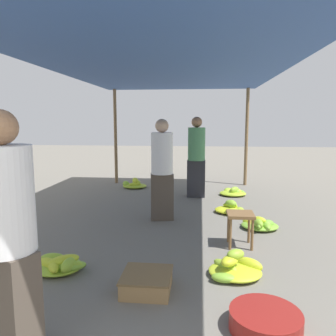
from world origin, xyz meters
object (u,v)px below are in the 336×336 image
at_px(crate_near, 147,282).
at_px(vendor_foreground, 8,237).
at_px(banana_pile_left_1, 134,185).
at_px(banana_pile_right_0, 234,192).
at_px(banana_pile_right_2, 235,268).
at_px(banana_pile_right_3, 260,224).
at_px(banana_pile_left_0, 59,265).
at_px(stool, 240,220).
at_px(banana_pile_right_1, 231,209).
at_px(shopper_walking_mid, 162,168).
at_px(shopper_walking_far, 196,156).
at_px(basin_black, 265,321).

bearing_deg(crate_near, vendor_foreground, -126.02).
distance_m(vendor_foreground, banana_pile_left_1, 5.90).
xyz_separation_m(banana_pile_right_0, banana_pile_right_2, (-0.36, -3.83, 0.01)).
bearing_deg(banana_pile_right_2, vendor_foreground, -138.82).
distance_m(banana_pile_right_2, banana_pile_right_3, 1.66).
height_order(vendor_foreground, banana_pile_left_0, vendor_foreground).
distance_m(stool, banana_pile_right_1, 1.57).
distance_m(banana_pile_left_0, shopper_walking_mid, 2.34).
bearing_deg(banana_pile_right_2, shopper_walking_mid, 117.53).
bearing_deg(banana_pile_right_3, banana_pile_right_0, 94.20).
bearing_deg(banana_pile_right_0, banana_pile_right_3, -85.80).
height_order(banana_pile_left_0, shopper_walking_far, shopper_walking_far).
height_order(banana_pile_right_3, shopper_walking_far, shopper_walking_far).
bearing_deg(basin_black, stool, 89.82).
distance_m(stool, banana_pile_left_0, 2.26).
height_order(stool, banana_pile_left_0, stool).
bearing_deg(banana_pile_right_1, banana_pile_left_1, 136.84).
distance_m(stool, banana_pile_right_2, 0.91).
relative_size(vendor_foreground, banana_pile_left_0, 2.69).
xyz_separation_m(banana_pile_right_3, shopper_walking_far, (-0.99, 2.05, 0.82)).
relative_size(stool, banana_pile_right_0, 0.77).
height_order(banana_pile_left_0, banana_pile_right_2, banana_pile_right_2).
distance_m(banana_pile_right_2, crate_near, 0.96).
xyz_separation_m(basin_black, shopper_walking_far, (-0.61, 4.52, 0.81)).
xyz_separation_m(banana_pile_left_0, banana_pile_right_3, (2.40, 1.68, -0.01)).
bearing_deg(shopper_walking_far, stool, -77.55).
bearing_deg(banana_pile_right_3, vendor_foreground, -125.67).
bearing_deg(banana_pile_right_1, banana_pile_right_3, -67.27).
bearing_deg(banana_pile_right_2, banana_pile_right_1, 85.65).
xyz_separation_m(banana_pile_left_1, shopper_walking_far, (1.52, -0.81, 0.81)).
bearing_deg(stool, banana_pile_right_3, 62.05).
distance_m(basin_black, shopper_walking_far, 4.63).
bearing_deg(shopper_walking_far, crate_near, -95.84).
distance_m(banana_pile_right_0, shopper_walking_far, 1.18).
xyz_separation_m(stool, banana_pile_right_1, (0.03, 1.54, -0.28)).
bearing_deg(basin_black, vendor_foreground, -163.92).
bearing_deg(banana_pile_left_0, basin_black, -21.48).
bearing_deg(banana_pile_right_0, stool, -94.13).
bearing_deg(stool, vendor_foreground, -127.85).
height_order(stool, banana_pile_right_1, stool).
relative_size(banana_pile_left_0, banana_pile_right_1, 1.17).
bearing_deg(stool, crate_near, -129.26).
distance_m(basin_black, banana_pile_left_1, 5.74).
bearing_deg(banana_pile_right_0, shopper_walking_far, -165.81).
height_order(stool, banana_pile_left_1, stool).
xyz_separation_m(banana_pile_left_0, banana_pile_left_1, (-0.11, 4.54, -0.00)).
distance_m(vendor_foreground, shopper_walking_far, 5.16).
bearing_deg(basin_black, crate_near, 153.53).
distance_m(banana_pile_right_1, shopper_walking_mid, 1.50).
bearing_deg(shopper_walking_mid, stool, -42.80).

